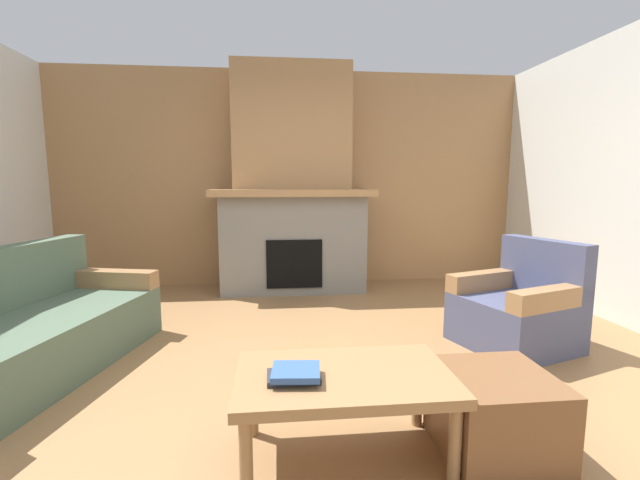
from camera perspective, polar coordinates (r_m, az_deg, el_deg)
name	(u,v)px	position (r m, az deg, el deg)	size (l,w,h in m)	color
ground	(310,389)	(2.84, -1.37, -19.58)	(9.00, 9.00, 0.00)	olive
wall_back_wood_panel	(291,179)	(5.52, -3.92, 8.21)	(6.00, 0.12, 2.70)	#A87A4C
fireplace	(293,195)	(5.15, -3.75, 6.17)	(1.90, 0.82, 2.70)	gray
couch	(29,332)	(3.58, -34.70, -10.22)	(1.24, 1.95, 0.85)	#4C604C
armchair	(519,310)	(3.77, 25.31, -8.55)	(0.96, 0.96, 0.85)	#474C6B
coffee_table	(344,384)	(2.07, 3.30, -18.86)	(1.00, 0.60, 0.43)	#997047
ottoman	(495,414)	(2.35, 22.64, -20.90)	(0.52, 0.52, 0.40)	brown
book_stack_near_edge	(295,374)	(1.97, -3.42, -17.66)	(0.24, 0.20, 0.05)	#2D2D33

